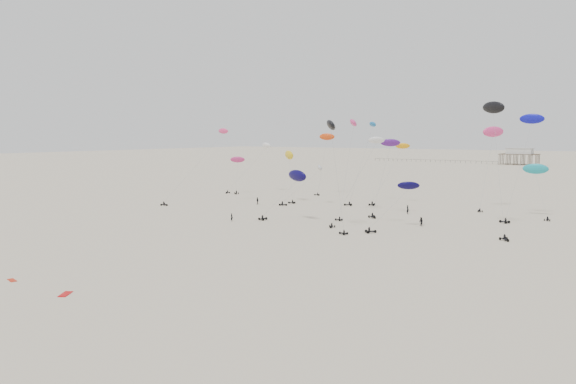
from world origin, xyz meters
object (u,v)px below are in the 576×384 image
Objects in this scene: spectator_0 at (232,221)px; rig_4 at (237,167)px; rig_0 at (260,153)px; pavilion_main at (519,157)px; rig_9 at (326,144)px.

rig_4 is at bearing -39.11° from spectator_0.
rig_0 is 9.90m from rig_4.
rig_9 is (-14.64, -204.32, 10.75)m from pavilion_main.
rig_4 is at bearing -99.88° from pavilion_main.
rig_9 is at bearing -179.30° from rig_0.
spectator_0 is (33.17, -43.46, -7.96)m from rig_4.
rig_9 is at bearing -94.10° from pavilion_main.
rig_9 reaches higher than rig_4.
pavilion_main is 260.98m from spectator_0.
pavilion_main is 1.15× the size of rig_9.
rig_0 is 9.93× the size of spectator_0.
rig_9 is 9.61× the size of spectator_0.
pavilion_main reaches higher than spectator_0.
rig_0 reaches higher than pavilion_main.
rig_4 is 5.99× the size of spectator_0.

